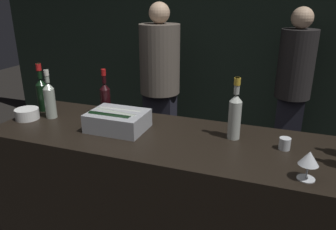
% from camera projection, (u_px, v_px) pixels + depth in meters
% --- Properties ---
extents(wall_back_chalkboard, '(6.40, 0.06, 2.80)m').
position_uv_depth(wall_back_chalkboard, '(234.00, 27.00, 3.73)').
color(wall_back_chalkboard, black).
rests_on(wall_back_chalkboard, ground_plane).
extents(bar_counter, '(2.13, 0.69, 0.97)m').
position_uv_depth(bar_counter, '(166.00, 206.00, 2.08)').
color(bar_counter, black).
rests_on(bar_counter, ground_plane).
extents(ice_bin_with_bottles, '(0.34, 0.26, 0.12)m').
position_uv_depth(ice_bin_with_bottles, '(117.00, 120.00, 1.99)').
color(ice_bin_with_bottles, '#9EA0A5').
rests_on(ice_bin_with_bottles, bar_counter).
extents(bowl_white, '(0.15, 0.15, 0.07)m').
position_uv_depth(bowl_white, '(27.00, 114.00, 2.17)').
color(bowl_white, white).
rests_on(bowl_white, bar_counter).
extents(wine_glass, '(0.09, 0.09, 0.14)m').
position_uv_depth(wine_glass, '(309.00, 159.00, 1.43)').
color(wine_glass, silver).
rests_on(wine_glass, bar_counter).
extents(candle_votive, '(0.06, 0.06, 0.06)m').
position_uv_depth(candle_votive, '(285.00, 144.00, 1.74)').
color(candle_votive, silver).
rests_on(candle_votive, bar_counter).
extents(red_wine_bottle_tall, '(0.07, 0.07, 0.32)m').
position_uv_depth(red_wine_bottle_tall, '(105.00, 98.00, 2.19)').
color(red_wine_bottle_tall, black).
rests_on(red_wine_bottle_tall, bar_counter).
extents(rose_wine_bottle, '(0.07, 0.07, 0.36)m').
position_uv_depth(rose_wine_bottle, '(235.00, 114.00, 1.84)').
color(rose_wine_bottle, '#B2B7AD').
rests_on(rose_wine_bottle, bar_counter).
extents(white_wine_bottle, '(0.07, 0.07, 0.33)m').
position_uv_depth(white_wine_bottle, '(50.00, 98.00, 2.16)').
color(white_wine_bottle, '#9EA899').
rests_on(white_wine_bottle, bar_counter).
extents(red_wine_bottle_burgundy, '(0.07, 0.07, 0.34)m').
position_uv_depth(red_wine_bottle_burgundy, '(42.00, 92.00, 2.30)').
color(red_wine_bottle_burgundy, black).
rests_on(red_wine_bottle_burgundy, bar_counter).
extents(person_in_hoodie, '(0.42, 0.42, 1.68)m').
position_uv_depth(person_in_hoodie, '(160.00, 78.00, 3.43)').
color(person_in_hoodie, black).
rests_on(person_in_hoodie, ground_plane).
extents(person_blond_tee, '(0.36, 0.36, 1.64)m').
position_uv_depth(person_blond_tee, '(294.00, 81.00, 3.35)').
color(person_blond_tee, black).
rests_on(person_blond_tee, ground_plane).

